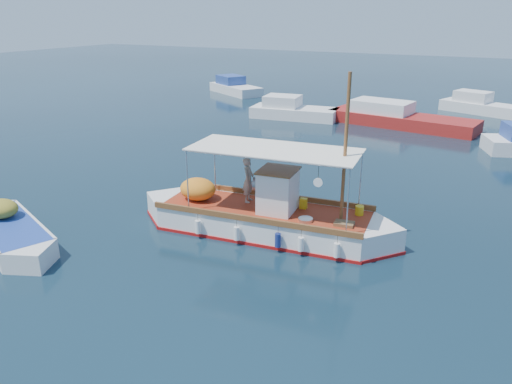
% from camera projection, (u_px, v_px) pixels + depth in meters
% --- Properties ---
extents(ground, '(160.00, 160.00, 0.00)m').
position_uv_depth(ground, '(273.00, 241.00, 17.01)').
color(ground, black).
rests_on(ground, ground).
extents(fishing_caique, '(9.61, 3.26, 5.89)m').
position_uv_depth(fishing_caique, '(263.00, 218.00, 17.60)').
color(fishing_caique, white).
rests_on(fishing_caique, ground).
extents(dinghy, '(5.62, 3.31, 1.49)m').
position_uv_depth(dinghy, '(10.00, 233.00, 16.91)').
color(dinghy, white).
rests_on(dinghy, ground).
extents(bg_boat_nw, '(6.43, 3.10, 1.80)m').
position_uv_depth(bg_boat_nw, '(292.00, 111.00, 36.35)').
color(bg_boat_nw, silver).
rests_on(bg_boat_nw, ground).
extents(bg_boat_n, '(10.18, 4.32, 1.80)m').
position_uv_depth(bg_boat_n, '(397.00, 119.00, 33.93)').
color(bg_boat_n, maroon).
rests_on(bg_boat_n, ground).
extents(bg_boat_far_w, '(6.51, 5.12, 1.80)m').
position_uv_depth(bg_boat_far_w, '(235.00, 88.00, 47.28)').
color(bg_boat_far_w, silver).
rests_on(bg_boat_far_w, ground).
extents(bg_boat_far_n, '(6.58, 4.03, 1.80)m').
position_uv_depth(bg_boat_far_n, '(481.00, 107.00, 38.09)').
color(bg_boat_far_n, silver).
rests_on(bg_boat_far_n, ground).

